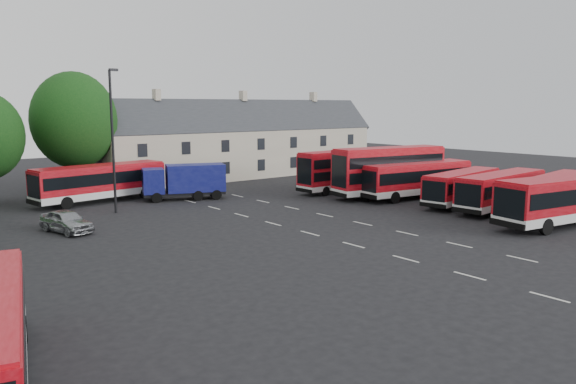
# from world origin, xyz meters

# --- Properties ---
(ground) EXTENTS (140.00, 140.00, 0.00)m
(ground) POSITION_xyz_m (0.00, 0.00, 0.00)
(ground) COLOR black
(ground) RESTS_ON ground
(lane_markings) EXTENTS (5.15, 33.80, 0.01)m
(lane_markings) POSITION_xyz_m (2.50, 2.00, 0.01)
(lane_markings) COLOR beige
(lane_markings) RESTS_ON ground
(terrace_houses) EXTENTS (35.70, 7.13, 10.06)m
(terrace_houses) POSITION_xyz_m (14.00, 30.00, 3.86)
(terrace_houses) COLOR beige
(terrace_houses) RESTS_ON ground
(bus_row_a) EXTENTS (12.45, 4.72, 3.44)m
(bus_row_a) POSITION_xyz_m (15.72, -7.39, 2.07)
(bus_row_a) COLOR silver
(bus_row_a) RESTS_ON ground
(bus_row_b) EXTENTS (11.31, 3.91, 3.13)m
(bus_row_b) POSITION_xyz_m (17.78, -5.53, 1.88)
(bus_row_b) COLOR silver
(bus_row_b) RESTS_ON ground
(bus_row_c) EXTENTS (10.74, 3.19, 2.99)m
(bus_row_c) POSITION_xyz_m (17.43, -1.36, 1.80)
(bus_row_c) COLOR silver
(bus_row_c) RESTS_ON ground
(bus_row_d) EXTENTS (10.23, 3.74, 2.83)m
(bus_row_d) POSITION_xyz_m (17.25, 2.14, 1.70)
(bus_row_d) COLOR silver
(bus_row_d) RESTS_ON ground
(bus_row_e) EXTENTS (11.69, 4.00, 3.24)m
(bus_row_e) POSITION_xyz_m (16.97, 6.76, 1.95)
(bus_row_e) COLOR silver
(bus_row_e) RESTS_ON ground
(bus_dd_south) EXTENTS (11.41, 4.35, 4.57)m
(bus_dd_south) POSITION_xyz_m (15.58, 8.79, 2.60)
(bus_dd_south) COLOR silver
(bus_dd_south) RESTS_ON ground
(bus_dd_north) EXTENTS (9.80, 2.39, 4.01)m
(bus_dd_north) POSITION_xyz_m (14.50, 13.86, 2.28)
(bus_dd_north) COLOR silver
(bus_dd_north) RESTS_ON ground
(bus_north) EXTENTS (11.77, 4.23, 3.25)m
(bus_north) POSITION_xyz_m (-6.17, 22.65, 1.96)
(bus_north) COLOR silver
(bus_north) RESTS_ON ground
(box_truck) EXTENTS (7.49, 4.65, 3.13)m
(box_truck) POSITION_xyz_m (0.25, 19.21, 1.76)
(box_truck) COLOR black
(box_truck) RESTS_ON ground
(silver_car) EXTENTS (2.75, 4.72, 1.51)m
(silver_car) POSITION_xyz_m (-12.34, 12.44, 0.75)
(silver_car) COLOR #9B9EA2
(silver_car) RESTS_ON ground
(lamppost) EXTENTS (0.77, 0.31, 11.12)m
(lamppost) POSITION_xyz_m (-7.11, 16.96, 5.94)
(lamppost) COLOR black
(lamppost) RESTS_ON ground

